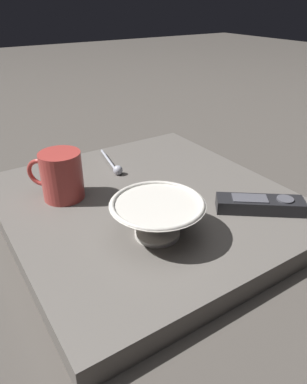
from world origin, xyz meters
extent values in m
plane|color=#47423D|center=(0.00, 0.00, 0.00)|extent=(6.00, 6.00, 0.00)
cube|color=#5B5651|center=(0.00, 0.00, 0.02)|extent=(0.58, 0.55, 0.04)
cylinder|color=beige|center=(-0.12, 0.05, 0.05)|extent=(0.08, 0.08, 0.01)
cone|color=beige|center=(-0.12, 0.05, 0.08)|extent=(0.16, 0.16, 0.05)
torus|color=beige|center=(-0.12, 0.05, 0.10)|extent=(0.16, 0.16, 0.01)
cylinder|color=#A53833|center=(0.09, 0.14, 0.09)|extent=(0.08, 0.08, 0.10)
torus|color=#A53833|center=(0.13, 0.17, 0.09)|extent=(0.05, 0.05, 0.06)
cylinder|color=#A3A5B2|center=(0.19, -0.01, 0.05)|extent=(0.12, 0.03, 0.01)
sphere|color=#A3A5B2|center=(0.13, 0.00, 0.05)|extent=(0.02, 0.02, 0.02)
cube|color=black|center=(-0.16, -0.15, 0.05)|extent=(0.14, 0.16, 0.03)
cylinder|color=#4C4C54|center=(-0.19, -0.19, 0.07)|extent=(0.03, 0.03, 0.00)
cube|color=#4C4C54|center=(-0.15, -0.14, 0.07)|extent=(0.07, 0.07, 0.00)
camera|label=1|loc=(-0.54, 0.34, 0.41)|focal=33.37mm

